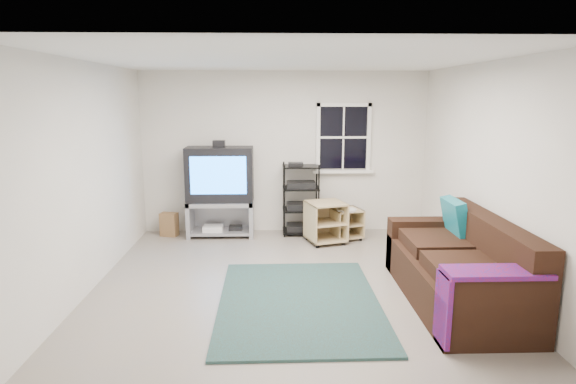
{
  "coord_description": "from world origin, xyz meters",
  "views": [
    {
      "loc": [
        -0.19,
        -5.48,
        2.21
      ],
      "look_at": [
        -0.0,
        0.4,
        1.03
      ],
      "focal_mm": 30.0,
      "sensor_mm": 36.0,
      "label": 1
    }
  ],
  "objects_px": {
    "av_rack": "(301,204)",
    "sofa": "(459,270)",
    "side_table_right": "(346,221)",
    "tv_unit": "(220,184)",
    "side_table_left": "(325,220)"
  },
  "relations": [
    {
      "from": "av_rack",
      "to": "sofa",
      "type": "distance_m",
      "value": 3.1
    },
    {
      "from": "side_table_right",
      "to": "sofa",
      "type": "bearing_deg",
      "value": -69.8
    },
    {
      "from": "sofa",
      "to": "side_table_right",
      "type": "bearing_deg",
      "value": 110.2
    },
    {
      "from": "tv_unit",
      "to": "sofa",
      "type": "height_order",
      "value": "tv_unit"
    },
    {
      "from": "tv_unit",
      "to": "av_rack",
      "type": "xyz_separation_m",
      "value": [
        1.28,
        0.05,
        -0.34
      ]
    },
    {
      "from": "side_table_right",
      "to": "tv_unit",
      "type": "bearing_deg",
      "value": 173.51
    },
    {
      "from": "tv_unit",
      "to": "side_table_right",
      "type": "distance_m",
      "value": 2.06
    },
    {
      "from": "av_rack",
      "to": "side_table_right",
      "type": "xyz_separation_m",
      "value": [
        0.69,
        -0.28,
        -0.23
      ]
    },
    {
      "from": "side_table_left",
      "to": "tv_unit",
      "type": "bearing_deg",
      "value": 166.53
    },
    {
      "from": "sofa",
      "to": "tv_unit",
      "type": "bearing_deg",
      "value": 137.43
    },
    {
      "from": "side_table_right",
      "to": "sofa",
      "type": "height_order",
      "value": "sofa"
    },
    {
      "from": "sofa",
      "to": "side_table_left",
      "type": "bearing_deg",
      "value": 118.86
    },
    {
      "from": "av_rack",
      "to": "sofa",
      "type": "height_order",
      "value": "av_rack"
    },
    {
      "from": "side_table_left",
      "to": "sofa",
      "type": "xyz_separation_m",
      "value": [
        1.23,
        -2.23,
        0.02
      ]
    },
    {
      "from": "tv_unit",
      "to": "side_table_left",
      "type": "relative_size",
      "value": 2.3
    }
  ]
}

